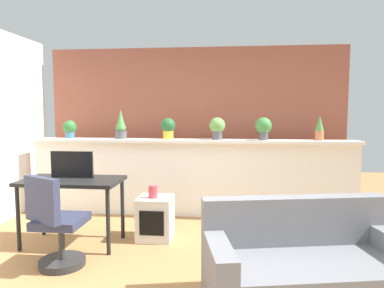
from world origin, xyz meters
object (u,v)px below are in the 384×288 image
object	(u,v)px
potted_plant_4	(263,127)
side_cube_shelf	(155,218)
potted_plant_0	(70,128)
couch	(306,270)
vase_on_shelf	(153,192)
tv_monitor	(72,165)
potted_plant_3	(217,127)
office_chair	(56,229)
potted_plant_2	(168,128)
potted_plant_1	(121,126)
desk	(72,186)
potted_plant_5	(320,128)

from	to	relation	value
potted_plant_4	side_cube_shelf	xyz separation A→B (m)	(-1.33, -0.92, -1.04)
potted_plant_0	couch	bearing A→B (deg)	-37.47
vase_on_shelf	tv_monitor	bearing A→B (deg)	-170.25
potted_plant_3	tv_monitor	world-z (taller)	potted_plant_3
office_chair	potted_plant_2	bearing A→B (deg)	66.96
potted_plant_4	side_cube_shelf	bearing A→B (deg)	-145.42
potted_plant_1	tv_monitor	distance (m)	1.23
potted_plant_0	desk	distance (m)	1.49
potted_plant_2	potted_plant_3	distance (m)	0.70
potted_plant_3	potted_plant_5	distance (m)	1.40
desk	couch	bearing A→B (deg)	-23.45
potted_plant_3	desk	distance (m)	2.08
potted_plant_1	couch	size ratio (longest dim) A/B	0.25
potted_plant_0	side_cube_shelf	xyz separation A→B (m)	(1.48, -0.98, -1.01)
potted_plant_3	couch	xyz separation A→B (m)	(0.77, -2.21, -1.01)
potted_plant_4	side_cube_shelf	distance (m)	1.93
potted_plant_1	tv_monitor	world-z (taller)	potted_plant_1
office_chair	vase_on_shelf	distance (m)	1.15
potted_plant_1	desk	size ratio (longest dim) A/B	0.39
couch	potted_plant_2	bearing A→B (deg)	123.25
potted_plant_2	potted_plant_4	size ratio (longest dim) A/B	0.96
side_cube_shelf	potted_plant_1	bearing A→B (deg)	125.95
side_cube_shelf	potted_plant_0	bearing A→B (deg)	146.62
potted_plant_0	desk	size ratio (longest dim) A/B	0.24
potted_plant_3	vase_on_shelf	bearing A→B (deg)	-126.96
potted_plant_4	potted_plant_3	bearing A→B (deg)	179.32
potted_plant_0	office_chair	distance (m)	2.15
desk	office_chair	world-z (taller)	office_chair
potted_plant_2	desk	bearing A→B (deg)	-126.15
potted_plant_1	vase_on_shelf	distance (m)	1.40
vase_on_shelf	office_chair	bearing A→B (deg)	-132.17
tv_monitor	side_cube_shelf	world-z (taller)	tv_monitor
potted_plant_5	vase_on_shelf	distance (m)	2.44
potted_plant_1	vase_on_shelf	xyz separation A→B (m)	(0.68, -0.99, -0.72)
potted_plant_1	office_chair	xyz separation A→B (m)	(-0.08, -1.83, -0.90)
potted_plant_3	tv_monitor	size ratio (longest dim) A/B	0.64
office_chair	vase_on_shelf	xyz separation A→B (m)	(0.76, 0.84, 0.18)
potted_plant_0	couch	distance (m)	3.83
potted_plant_4	desk	world-z (taller)	potted_plant_4
tv_monitor	desk	bearing A→B (deg)	-70.24
potted_plant_3	potted_plant_1	bearing A→B (deg)	178.28
potted_plant_1	potted_plant_5	bearing A→B (deg)	-0.02
potted_plant_0	potted_plant_3	world-z (taller)	potted_plant_3
potted_plant_4	vase_on_shelf	bearing A→B (deg)	-145.11
potted_plant_1	potted_plant_3	xyz separation A→B (m)	(1.40, -0.04, -0.00)
potted_plant_5	vase_on_shelf	world-z (taller)	potted_plant_5
potted_plant_4	tv_monitor	size ratio (longest dim) A/B	0.65
potted_plant_3	tv_monitor	xyz separation A→B (m)	(-1.62, -1.10, -0.39)
vase_on_shelf	couch	world-z (taller)	couch
potted_plant_2	couch	world-z (taller)	potted_plant_2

